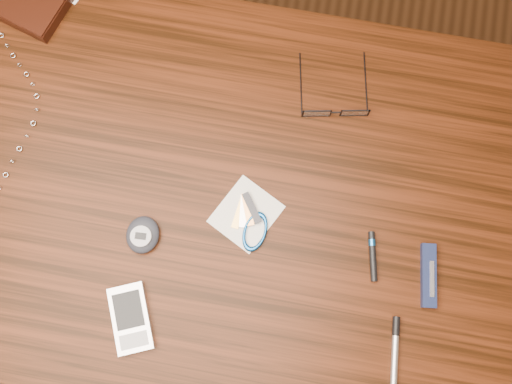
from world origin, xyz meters
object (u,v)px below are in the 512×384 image
Objects in this scene: desk at (240,208)px; notepad_keys at (251,223)px; wallet_and_card at (30,3)px; pedometer at (143,235)px; pda_phone at (131,318)px; eyeglasses at (335,109)px; pocket_knife at (429,276)px; silver_pen at (395,354)px.

notepad_keys reaches higher than desk.
pedometer is (0.28, -0.36, -0.00)m from wallet_and_card.
desk is 0.51m from wallet_and_card.
wallet_and_card is at bearing 120.62° from pda_phone.
pda_phone is (-0.26, -0.39, -0.00)m from eyeglasses.
pocket_knife is at bearing -24.90° from wallet_and_card.
notepad_keys is 0.30m from silver_pen.
wallet_and_card is at bearing 155.10° from pocket_knife.
pocket_knife is 0.13m from silver_pen.
pedometer is 0.46m from pocket_knife.
silver_pen is at bearing -33.85° from wallet_and_card.
desk is 0.25m from eyeglasses.
pda_phone is 1.15× the size of pocket_knife.
pedometer is at bearing -162.73° from notepad_keys.
pda_phone is 0.93× the size of notepad_keys.
wallet_and_card is 0.84m from silver_pen.
pda_phone reaches higher than desk.
notepad_keys is (-0.10, -0.21, -0.01)m from eyeglasses.
pda_phone is at bearing -130.60° from notepad_keys.
eyeglasses reaches higher than pocket_knife.
pedometer reaches higher than silver_pen.
pda_phone is (-0.13, -0.22, 0.11)m from desk.
eyeglasses and pedometer have the same top height.
desk is 15.56× the size of pedometer.
pda_phone is at bearing -177.12° from silver_pen.
pedometer is at bearing -135.75° from eyeglasses.
pda_phone is at bearing -59.38° from wallet_and_card.
notepad_keys is at bearing 147.72° from silver_pen.
desk is at bearing 125.66° from notepad_keys.
eyeglasses is 2.10× the size of pedometer.
pedometer is (-0.27, -0.26, -0.00)m from eyeglasses.
wallet_and_card is 2.59× the size of pedometer.
silver_pen is at bearing 2.88° from pda_phone.
wallet_and_card is 1.31× the size of notepad_keys.
notepad_keys is 1.24× the size of pocket_knife.
pocket_knife is at bearing 2.29° from pedometer.
pedometer reaches higher than pocket_knife.
pda_phone is 0.88× the size of silver_pen.
pocket_knife reaches higher than notepad_keys.
pda_phone is at bearing -85.68° from pedometer.
wallet_and_card reaches higher than silver_pen.
pda_phone reaches higher than pocket_knife.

